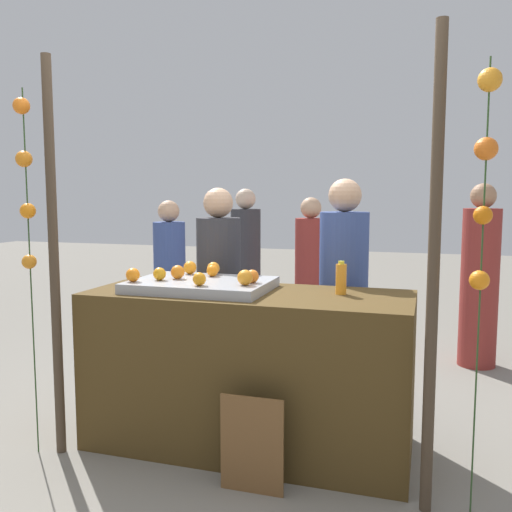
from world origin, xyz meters
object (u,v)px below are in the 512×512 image
(juice_bottle, at_px, (341,279))
(vendor_left, at_px, (219,305))
(orange_1, at_px, (212,271))
(stall_counter, at_px, (249,369))
(vendor_right, at_px, (343,309))
(chalkboard_sign, at_px, (252,446))
(orange_0, at_px, (245,278))

(juice_bottle, xyz_separation_m, vendor_left, (-0.95, 0.49, -0.31))
(orange_1, xyz_separation_m, vendor_left, (-0.13, 0.44, -0.31))
(stall_counter, bearing_deg, vendor_left, 125.36)
(juice_bottle, xyz_separation_m, vendor_right, (-0.06, 0.50, -0.28))
(stall_counter, bearing_deg, chalkboard_sign, -69.96)
(orange_1, height_order, vendor_right, vendor_right)
(orange_0, relative_size, vendor_right, 0.06)
(chalkboard_sign, bearing_deg, vendor_left, 118.78)
(juice_bottle, bearing_deg, orange_1, 176.02)
(orange_0, height_order, chalkboard_sign, orange_0)
(orange_1, bearing_deg, orange_0, -40.99)
(stall_counter, distance_m, chalkboard_sign, 0.59)
(orange_1, distance_m, chalkboard_sign, 1.14)
(stall_counter, xyz_separation_m, orange_1, (-0.29, 0.15, 0.57))
(orange_0, xyz_separation_m, vendor_left, (-0.43, 0.70, -0.32))
(juice_bottle, xyz_separation_m, chalkboard_sign, (-0.35, -0.60, -0.79))
(stall_counter, distance_m, juice_bottle, 0.78)
(chalkboard_sign, bearing_deg, juice_bottle, 59.99)
(stall_counter, height_order, chalkboard_sign, stall_counter)
(juice_bottle, height_order, chalkboard_sign, juice_bottle)
(stall_counter, height_order, orange_1, orange_1)
(vendor_left, bearing_deg, stall_counter, -54.64)
(stall_counter, xyz_separation_m, orange_0, (0.02, -0.12, 0.58))
(juice_bottle, bearing_deg, stall_counter, -170.11)
(stall_counter, xyz_separation_m, vendor_left, (-0.42, 0.59, 0.26))
(juice_bottle, height_order, vendor_right, vendor_right)
(orange_0, relative_size, juice_bottle, 0.46)
(stall_counter, distance_m, vendor_left, 0.76)
(vendor_left, height_order, vendor_right, vendor_right)
(chalkboard_sign, bearing_deg, stall_counter, 110.04)
(orange_1, bearing_deg, chalkboard_sign, -54.23)
(stall_counter, distance_m, vendor_right, 0.81)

